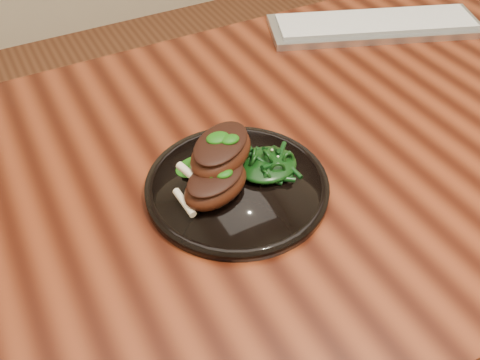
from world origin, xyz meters
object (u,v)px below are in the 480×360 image
lamb_chop_front (215,184)px  keyboard (375,25)px  desk (354,158)px  greens_heap (267,162)px  plate (237,186)px

lamb_chop_front → keyboard: lamb_chop_front is taller
desk → lamb_chop_front: bearing=-168.9°
desk → greens_heap: 0.24m
desk → lamb_chop_front: size_ratio=13.08×
desk → greens_heap: greens_heap is taller
lamb_chop_front → keyboard: (0.51, 0.30, -0.03)m
greens_heap → desk: bearing=12.0°
plate → keyboard: (0.48, 0.29, 0.00)m
desk → plate: (-0.26, -0.05, 0.09)m
greens_heap → keyboard: size_ratio=0.20×
plate → greens_heap: 0.06m
keyboard → greens_heap: bearing=-146.2°
desk → keyboard: keyboard is taller
desk → keyboard: size_ratio=3.54×
desk → lamb_chop_front: lamb_chop_front is taller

